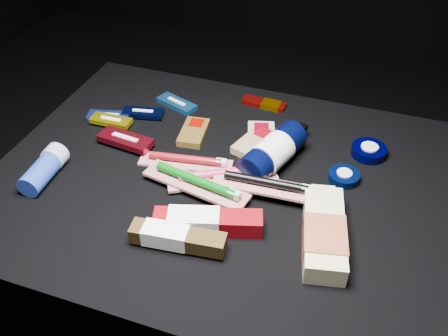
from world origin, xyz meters
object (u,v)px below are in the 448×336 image
(deodorant_stick, at_px, (44,169))
(bodywash_bottle, at_px, (324,234))
(lotion_bottle, at_px, (272,152))
(toothpaste_carton_red, at_px, (203,222))

(deodorant_stick, bearing_deg, bodywash_bottle, -1.85)
(bodywash_bottle, bearing_deg, deodorant_stick, 169.35)
(bodywash_bottle, distance_m, deodorant_stick, 0.61)
(bodywash_bottle, xyz_separation_m, deodorant_stick, (-0.61, -0.01, 0.00))
(deodorant_stick, bearing_deg, lotion_bottle, 21.17)
(bodywash_bottle, distance_m, toothpaste_carton_red, 0.23)
(bodywash_bottle, bearing_deg, lotion_bottle, 116.51)
(bodywash_bottle, relative_size, deodorant_stick, 1.79)
(lotion_bottle, relative_size, bodywash_bottle, 1.00)
(lotion_bottle, bearing_deg, deodorant_stick, -137.23)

